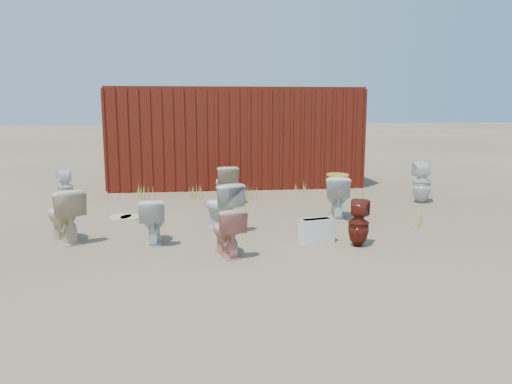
{
  "coord_description": "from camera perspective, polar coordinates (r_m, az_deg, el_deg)",
  "views": [
    {
      "loc": [
        -0.98,
        -7.49,
        1.95
      ],
      "look_at": [
        0.0,
        0.6,
        0.55
      ],
      "focal_mm": 35.0,
      "sensor_mm": 36.0,
      "label": 1
    }
  ],
  "objects": [
    {
      "name": "loose_lid_far",
      "position": [
        9.11,
        -14.13,
        -2.84
      ],
      "size": [
        0.37,
        0.48,
        0.02
      ],
      "primitive_type": "ellipsoid",
      "rotation": [
        0.0,
        0.0,
        0.02
      ],
      "color": "#C4B98E",
      "rests_on": "ground"
    },
    {
      "name": "loose_tank",
      "position": [
        7.29,
        6.91,
        -4.42
      ],
      "size": [
        0.53,
        0.32,
        0.35
      ],
      "primitive_type": "cube",
      "rotation": [
        0.0,
        0.0,
        0.25
      ],
      "color": "silver",
      "rests_on": "ground"
    },
    {
      "name": "weed_clump_f",
      "position": [
        8.64,
        17.91,
        -2.9
      ],
      "size": [
        0.28,
        0.28,
        0.26
      ],
      "primitive_type": "cone",
      "color": "#9A983D",
      "rests_on": "ground"
    },
    {
      "name": "toilet_back_yellowlid",
      "position": [
        8.91,
        9.25,
        -0.54
      ],
      "size": [
        0.58,
        0.82,
        0.76
      ],
      "primitive_type": "imported",
      "rotation": [
        0.0,
        0.0,
        2.92
      ],
      "color": "white",
      "rests_on": "ground"
    },
    {
      "name": "toilet_front_a",
      "position": [
        7.33,
        -11.7,
        -3.21
      ],
      "size": [
        0.4,
        0.67,
        0.67
      ],
      "primitive_type": "imported",
      "rotation": [
        0.0,
        0.0,
        3.18
      ],
      "color": "white",
      "rests_on": "ground"
    },
    {
      "name": "weed_clump_a",
      "position": [
        10.8,
        -12.44,
        -0.03
      ],
      "size": [
        0.36,
        0.36,
        0.32
      ],
      "primitive_type": "cone",
      "color": "#9A983D",
      "rests_on": "ground"
    },
    {
      "name": "weed_clump_d",
      "position": [
        10.85,
        -7.09,
        0.09
      ],
      "size": [
        0.3,
        0.3,
        0.29
      ],
      "primitive_type": "cone",
      "color": "#9A983D",
      "rests_on": "ground"
    },
    {
      "name": "weed_clump_e",
      "position": [
        11.39,
        5.13,
        0.53
      ],
      "size": [
        0.34,
        0.34,
        0.27
      ],
      "primitive_type": "cone",
      "color": "#9A983D",
      "rests_on": "ground"
    },
    {
      "name": "ground",
      "position": [
        7.81,
        0.53,
        -4.72
      ],
      "size": [
        100.0,
        100.0,
        0.0
      ],
      "primitive_type": "plane",
      "color": "brown",
      "rests_on": "ground"
    },
    {
      "name": "toilet_back_a",
      "position": [
        10.71,
        -20.97,
        0.51
      ],
      "size": [
        0.41,
        0.41,
        0.7
      ],
      "primitive_type": "imported",
      "rotation": [
        0.0,
        0.0,
        3.49
      ],
      "color": "silver",
      "rests_on": "ground"
    },
    {
      "name": "toilet_back_beige_right",
      "position": [
        10.26,
        -3.56,
        0.94
      ],
      "size": [
        0.54,
        0.81,
        0.77
      ],
      "primitive_type": "imported",
      "rotation": [
        0.0,
        0.0,
        3.29
      ],
      "color": "beige",
      "rests_on": "ground"
    },
    {
      "name": "toilet_front_maroon",
      "position": [
        7.17,
        11.65,
        -3.55
      ],
      "size": [
        0.4,
        0.4,
        0.66
      ],
      "primitive_type": "imported",
      "rotation": [
        0.0,
        0.0,
        2.7
      ],
      "color": "#611A10",
      "rests_on": "ground"
    },
    {
      "name": "loose_lid_near",
      "position": [
        9.21,
        -15.23,
        -2.76
      ],
      "size": [
        0.38,
        0.5,
        0.02
      ],
      "primitive_type": "ellipsoid",
      "rotation": [
        0.0,
        0.0,
        0.01
      ],
      "color": "beige",
      "rests_on": "ground"
    },
    {
      "name": "toilet_back_beige_left",
      "position": [
        7.76,
        -21.09,
        -2.47
      ],
      "size": [
        0.78,
        0.89,
        0.79
      ],
      "primitive_type": "imported",
      "rotation": [
        0.0,
        0.0,
        3.69
      ],
      "color": "beige",
      "rests_on": "ground"
    },
    {
      "name": "weed_clump_c",
      "position": [
        10.7,
        11.4,
        -0.15
      ],
      "size": [
        0.36,
        0.36,
        0.29
      ],
      "primitive_type": "cone",
      "color": "#9A983D",
      "rests_on": "ground"
    },
    {
      "name": "yellow_lid",
      "position": [
        8.85,
        9.31,
        1.94
      ],
      "size": [
        0.38,
        0.48,
        0.02
      ],
      "primitive_type": "ellipsoid",
      "color": "gold",
      "rests_on": "toilet_back_yellowlid"
    },
    {
      "name": "weed_clump_b",
      "position": [
        10.51,
        -0.76,
        -0.11
      ],
      "size": [
        0.32,
        0.32,
        0.3
      ],
      "primitive_type": "cone",
      "color": "#9A983D",
      "rests_on": "ground"
    },
    {
      "name": "shipping_container",
      "position": [
        12.75,
        -2.49,
        6.37
      ],
      "size": [
        6.0,
        2.4,
        2.4
      ],
      "primitive_type": "cube",
      "color": "#52100D",
      "rests_on": "ground"
    },
    {
      "name": "toilet_front_pink",
      "position": [
        6.62,
        -3.34,
        -4.47
      ],
      "size": [
        0.52,
        0.71,
        0.65
      ],
      "primitive_type": "imported",
      "rotation": [
        0.0,
        0.0,
        3.4
      ],
      "color": "#DE8E80",
      "rests_on": "ground"
    },
    {
      "name": "toilet_back_e",
      "position": [
        10.74,
        18.42,
        1.06
      ],
      "size": [
        0.46,
        0.47,
        0.84
      ],
      "primitive_type": "imported",
      "rotation": [
        0.0,
        0.0,
        2.89
      ],
      "color": "silver",
      "rests_on": "ground"
    },
    {
      "name": "toilet_front_c",
      "position": [
        7.94,
        -3.93,
        -1.63
      ],
      "size": [
        0.73,
        0.88,
        0.78
      ],
      "primitive_type": "imported",
      "rotation": [
        0.0,
        0.0,
        3.6
      ],
      "color": "white",
      "rests_on": "ground"
    }
  ]
}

